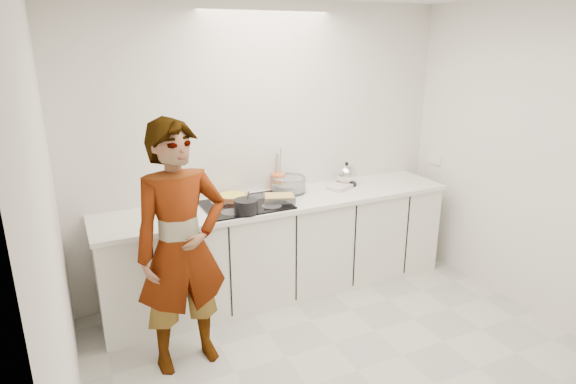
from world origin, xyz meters
name	(u,v)px	position (x,y,z in m)	size (l,w,h in m)	color
floor	(358,370)	(0.00, 0.00, 0.00)	(3.60, 3.20, 0.00)	beige
wall_back	(267,149)	(0.00, 1.60, 1.30)	(3.60, 0.00, 2.60)	silver
wall_left	(55,250)	(-1.80, 0.00, 1.30)	(0.00, 3.20, 2.60)	silver
wall_right	(554,167)	(1.80, 0.02, 1.30)	(0.02, 3.20, 2.60)	silver
base_cabinets	(282,248)	(0.00, 1.28, 0.43)	(3.20, 0.58, 0.87)	white
countertop	(282,201)	(0.00, 1.28, 0.89)	(3.24, 0.64, 0.04)	white
hob	(246,205)	(-0.35, 1.26, 0.92)	(0.72, 0.54, 0.01)	black
tart_dish	(232,197)	(-0.41, 1.43, 0.95)	(0.35, 0.35, 0.04)	#AE5C38
saucepan	(246,206)	(-0.42, 1.06, 0.98)	(0.22, 0.22, 0.19)	black
baking_dish	(279,198)	(-0.06, 1.21, 0.95)	(0.32, 0.28, 0.05)	silver
mixing_bowl	(289,185)	(0.15, 1.44, 0.98)	(0.41, 0.41, 0.15)	silver
tea_towel	(340,187)	(0.62, 1.32, 0.93)	(0.22, 0.16, 0.04)	white
kettle	(346,175)	(0.75, 1.41, 1.01)	(0.25, 0.25, 0.23)	black
utensil_crock	(278,182)	(0.08, 1.54, 0.99)	(0.13, 0.13, 0.16)	orange
cook	(182,248)	(-1.05, 0.65, 0.90)	(0.65, 0.43, 1.79)	white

